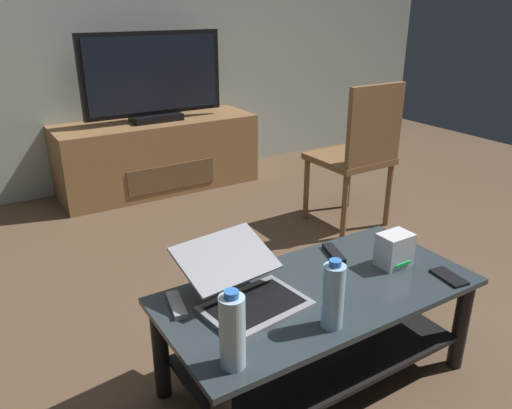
{
  "coord_description": "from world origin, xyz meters",
  "views": [
    {
      "loc": [
        -1.09,
        -1.37,
        1.38
      ],
      "look_at": [
        -0.03,
        0.35,
        0.56
      ],
      "focal_mm": 35.03,
      "sensor_mm": 36.0,
      "label": 1
    }
  ],
  "objects_px": {
    "media_cabinet": "(158,155)",
    "router_box": "(394,250)",
    "coffee_table": "(318,318)",
    "soundbar_remote": "(176,305)",
    "tv_remote": "(334,253)",
    "water_bottle_far": "(232,331)",
    "television": "(153,79)",
    "laptop": "(243,287)",
    "cell_phone": "(449,277)",
    "water_bottle_near": "(333,296)",
    "dining_chair": "(359,150)"
  },
  "relations": [
    {
      "from": "water_bottle_far",
      "to": "tv_remote",
      "type": "xyz_separation_m",
      "value": [
        0.68,
        0.37,
        -0.11
      ]
    },
    {
      "from": "media_cabinet",
      "to": "soundbar_remote",
      "type": "relative_size",
      "value": 9.54
    },
    {
      "from": "water_bottle_near",
      "to": "cell_phone",
      "type": "relative_size",
      "value": 1.71
    },
    {
      "from": "cell_phone",
      "to": "soundbar_remote",
      "type": "distance_m",
      "value": 1.02
    },
    {
      "from": "cell_phone",
      "to": "media_cabinet",
      "type": "bearing_deg",
      "value": 101.34
    },
    {
      "from": "router_box",
      "to": "water_bottle_far",
      "type": "relative_size",
      "value": 0.54
    },
    {
      "from": "coffee_table",
      "to": "water_bottle_near",
      "type": "relative_size",
      "value": 4.89
    },
    {
      "from": "television",
      "to": "water_bottle_far",
      "type": "distance_m",
      "value": 2.71
    },
    {
      "from": "media_cabinet",
      "to": "router_box",
      "type": "bearing_deg",
      "value": -88.86
    },
    {
      "from": "router_box",
      "to": "water_bottle_far",
      "type": "height_order",
      "value": "water_bottle_far"
    },
    {
      "from": "television",
      "to": "dining_chair",
      "type": "distance_m",
      "value": 1.62
    },
    {
      "from": "coffee_table",
      "to": "television",
      "type": "distance_m",
      "value": 2.46
    },
    {
      "from": "television",
      "to": "tv_remote",
      "type": "distance_m",
      "value": 2.25
    },
    {
      "from": "coffee_table",
      "to": "soundbar_remote",
      "type": "distance_m",
      "value": 0.54
    },
    {
      "from": "cell_phone",
      "to": "router_box",
      "type": "bearing_deg",
      "value": 126.67
    },
    {
      "from": "media_cabinet",
      "to": "tv_remote",
      "type": "xyz_separation_m",
      "value": [
        -0.1,
        -2.23,
        0.15
      ]
    },
    {
      "from": "television",
      "to": "router_box",
      "type": "distance_m",
      "value": 2.42
    },
    {
      "from": "water_bottle_far",
      "to": "tv_remote",
      "type": "bearing_deg",
      "value": 28.16
    },
    {
      "from": "laptop",
      "to": "tv_remote",
      "type": "xyz_separation_m",
      "value": [
        0.49,
        0.09,
        -0.05
      ]
    },
    {
      "from": "router_box",
      "to": "water_bottle_near",
      "type": "distance_m",
      "value": 0.51
    },
    {
      "from": "router_box",
      "to": "cell_phone",
      "type": "bearing_deg",
      "value": -61.36
    },
    {
      "from": "soundbar_remote",
      "to": "water_bottle_far",
      "type": "bearing_deg",
      "value": -75.67
    },
    {
      "from": "television",
      "to": "dining_chair",
      "type": "height_order",
      "value": "television"
    },
    {
      "from": "cell_phone",
      "to": "tv_remote",
      "type": "distance_m",
      "value": 0.45
    },
    {
      "from": "laptop",
      "to": "dining_chair",
      "type": "bearing_deg",
      "value": 33.88
    },
    {
      "from": "water_bottle_near",
      "to": "water_bottle_far",
      "type": "height_order",
      "value": "water_bottle_far"
    },
    {
      "from": "cell_phone",
      "to": "tv_remote",
      "type": "height_order",
      "value": "tv_remote"
    },
    {
      "from": "water_bottle_far",
      "to": "cell_phone",
      "type": "relative_size",
      "value": 1.77
    },
    {
      "from": "water_bottle_near",
      "to": "cell_phone",
      "type": "xyz_separation_m",
      "value": [
        0.57,
        -0.0,
        -0.11
      ]
    },
    {
      "from": "water_bottle_far",
      "to": "soundbar_remote",
      "type": "bearing_deg",
      "value": 93.28
    },
    {
      "from": "dining_chair",
      "to": "tv_remote",
      "type": "height_order",
      "value": "dining_chair"
    },
    {
      "from": "television",
      "to": "soundbar_remote",
      "type": "relative_size",
      "value": 6.69
    },
    {
      "from": "television",
      "to": "tv_remote",
      "type": "bearing_deg",
      "value": -92.6
    },
    {
      "from": "water_bottle_near",
      "to": "soundbar_remote",
      "type": "distance_m",
      "value": 0.54
    },
    {
      "from": "coffee_table",
      "to": "tv_remote",
      "type": "xyz_separation_m",
      "value": [
        0.21,
        0.17,
        0.14
      ]
    },
    {
      "from": "coffee_table",
      "to": "soundbar_remote",
      "type": "relative_size",
      "value": 7.3
    },
    {
      "from": "tv_remote",
      "to": "soundbar_remote",
      "type": "relative_size",
      "value": 1.0
    },
    {
      "from": "coffee_table",
      "to": "water_bottle_far",
      "type": "bearing_deg",
      "value": -157.55
    },
    {
      "from": "dining_chair",
      "to": "cell_phone",
      "type": "bearing_deg",
      "value": -118.49
    },
    {
      "from": "television",
      "to": "tv_remote",
      "type": "xyz_separation_m",
      "value": [
        -0.1,
        -2.2,
        -0.43
      ]
    },
    {
      "from": "coffee_table",
      "to": "soundbar_remote",
      "type": "bearing_deg",
      "value": 161.77
    },
    {
      "from": "coffee_table",
      "to": "television",
      "type": "height_order",
      "value": "television"
    },
    {
      "from": "media_cabinet",
      "to": "water_bottle_far",
      "type": "xyz_separation_m",
      "value": [
        -0.78,
        -2.59,
        0.26
      ]
    },
    {
      "from": "laptop",
      "to": "coffee_table",
      "type": "bearing_deg",
      "value": -15.52
    },
    {
      "from": "television",
      "to": "cell_phone",
      "type": "bearing_deg",
      "value": -86.66
    },
    {
      "from": "media_cabinet",
      "to": "soundbar_remote",
      "type": "bearing_deg",
      "value": -109.8
    },
    {
      "from": "coffee_table",
      "to": "laptop",
      "type": "relative_size",
      "value": 2.68
    },
    {
      "from": "coffee_table",
      "to": "laptop",
      "type": "bearing_deg",
      "value": 164.48
    },
    {
      "from": "coffee_table",
      "to": "water_bottle_far",
      "type": "distance_m",
      "value": 0.57
    },
    {
      "from": "soundbar_remote",
      "to": "television",
      "type": "bearing_deg",
      "value": 81.07
    }
  ]
}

